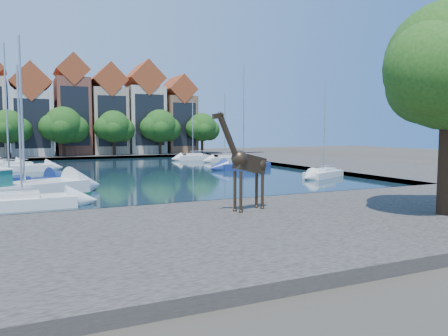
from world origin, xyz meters
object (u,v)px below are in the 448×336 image
object	(u,v)px
sailboat_left_a	(22,200)
sailboat_right_a	(324,172)
giraffe_statue	(246,163)
motorsailer	(0,188)

from	to	relation	value
sailboat_left_a	sailboat_right_a	size ratio (longest dim) A/B	0.90
giraffe_statue	motorsailer	distance (m)	17.04
motorsailer	sailboat_right_a	xyz separation A→B (m)	(28.33, 2.79, -0.35)
motorsailer	giraffe_statue	bearing A→B (deg)	-44.31
sailboat_right_a	sailboat_left_a	bearing A→B (deg)	-166.27
sailboat_left_a	sailboat_right_a	bearing A→B (deg)	13.73
sailboat_left_a	motorsailer	bearing A→B (deg)	109.25
giraffe_statue	sailboat_right_a	bearing A→B (deg)	41.96
sailboat_left_a	giraffe_statue	bearing A→B (deg)	-36.61
motorsailer	sailboat_right_a	distance (m)	28.47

